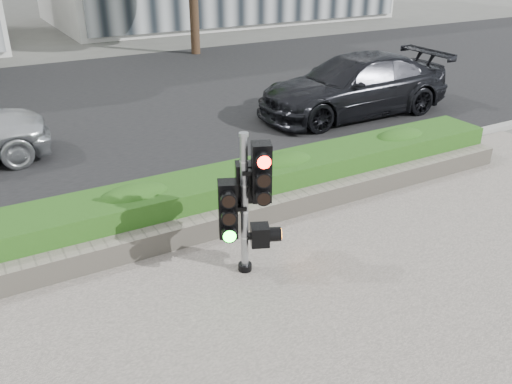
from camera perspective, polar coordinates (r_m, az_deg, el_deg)
ground at (r=7.22m, az=3.68°, el=-10.80°), size 120.00×120.00×0.00m
road at (r=15.78m, az=-16.69°, el=8.61°), size 60.00×13.00×0.02m
curb at (r=9.60m, az=-6.58°, el=-0.79°), size 60.00×0.25×0.12m
stone_wall at (r=8.52m, az=-3.25°, el=-3.15°), size 12.00×0.32×0.34m
hedge at (r=8.97m, az=-5.14°, el=-0.47°), size 12.00×1.00×0.68m
traffic_signal at (r=7.13m, az=-1.04°, el=-0.53°), size 0.75×0.63×2.02m
car_dark at (r=14.47m, az=10.26°, el=10.97°), size 5.29×2.29×1.51m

